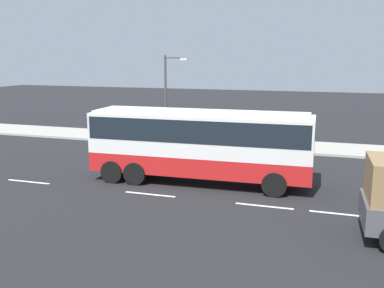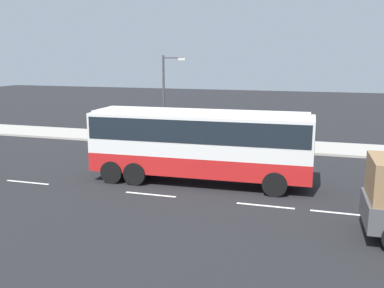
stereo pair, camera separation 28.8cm
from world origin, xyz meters
The scene contains 6 objects.
ground_plane centered at (0.00, 0.00, 0.00)m, with size 120.00×120.00×0.00m, color black.
sidewalk_curb centered at (0.00, 9.83, 0.07)m, with size 80.00×4.00×0.15m, color #A8A399.
lane_centreline centered at (-1.06, -2.59, 0.00)m, with size 29.75×0.16×0.01m.
coach_bus centered at (-1.12, -0.14, 2.18)m, with size 10.72×2.95×3.52m.
pedestrian_near_curb centered at (-0.22, 8.77, 1.18)m, with size 0.32×0.32×1.78m.
street_lamp centered at (-5.92, 8.16, 3.64)m, with size 1.68×0.24×6.01m.
Camera 2 is at (4.63, -19.99, 6.08)m, focal length 40.94 mm.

